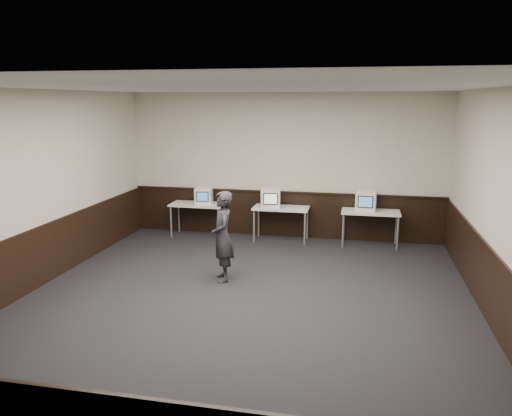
{
  "coord_description": "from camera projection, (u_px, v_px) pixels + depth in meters",
  "views": [
    {
      "loc": [
        1.63,
        -6.86,
        3.02
      ],
      "look_at": [
        -0.14,
        1.6,
        1.15
      ],
      "focal_mm": 35.0,
      "sensor_mm": 36.0,
      "label": 1
    }
  ],
  "objects": [
    {
      "name": "front_wall",
      "position": [
        107.0,
        316.0,
        3.36
      ],
      "size": [
        7.0,
        0.0,
        7.0
      ],
      "primitive_type": "plane",
      "rotation": [
        -1.57,
        0.0,
        0.0
      ],
      "color": "beige",
      "rests_on": "ground"
    },
    {
      "name": "desk_left",
      "position": [
        198.0,
        207.0,
        11.21
      ],
      "size": [
        1.2,
        0.6,
        0.75
      ],
      "color": "silver",
      "rests_on": "ground"
    },
    {
      "name": "floor",
      "position": [
        243.0,
        305.0,
        7.53
      ],
      "size": [
        8.0,
        8.0,
        0.0
      ],
      "primitive_type": "plane",
      "color": "black",
      "rests_on": "ground"
    },
    {
      "name": "person",
      "position": [
        223.0,
        236.0,
        8.41
      ],
      "size": [
        0.55,
        0.66,
        1.54
      ],
      "primitive_type": "imported",
      "rotation": [
        0.0,
        0.0,
        -1.19
      ],
      "color": "#242328",
      "rests_on": "ground"
    },
    {
      "name": "left_wall",
      "position": [
        28.0,
        192.0,
        7.89
      ],
      "size": [
        0.0,
        8.0,
        8.0
      ],
      "primitive_type": "plane",
      "rotation": [
        1.57,
        0.0,
        1.57
      ],
      "color": "beige",
      "rests_on": "ground"
    },
    {
      "name": "right_wall",
      "position": [
        504.0,
        212.0,
        6.49
      ],
      "size": [
        0.0,
        8.0,
        8.0
      ],
      "primitive_type": "plane",
      "rotation": [
        1.57,
        0.0,
        -1.57
      ],
      "color": "beige",
      "rests_on": "ground"
    },
    {
      "name": "back_wall",
      "position": [
        284.0,
        166.0,
        11.02
      ],
      "size": [
        7.0,
        0.0,
        7.0
      ],
      "primitive_type": "plane",
      "rotation": [
        1.57,
        0.0,
        0.0
      ],
      "color": "beige",
      "rests_on": "ground"
    },
    {
      "name": "wainscot_rail",
      "position": [
        284.0,
        192.0,
        11.1
      ],
      "size": [
        6.98,
        0.06,
        0.04
      ],
      "primitive_type": "cube",
      "color": "black",
      "rests_on": "wainscot_back"
    },
    {
      "name": "emac_center",
      "position": [
        270.0,
        198.0,
        10.77
      ],
      "size": [
        0.5,
        0.51,
        0.41
      ],
      "rotation": [
        0.0,
        0.0,
        0.22
      ],
      "color": "white",
      "rests_on": "desk_center"
    },
    {
      "name": "desk_center",
      "position": [
        281.0,
        210.0,
        10.83
      ],
      "size": [
        1.2,
        0.6,
        0.75
      ],
      "color": "silver",
      "rests_on": "ground"
    },
    {
      "name": "ceiling",
      "position": [
        242.0,
        87.0,
        6.85
      ],
      "size": [
        8.0,
        8.0,
        0.0
      ],
      "primitive_type": "plane",
      "rotation": [
        3.14,
        0.0,
        0.0
      ],
      "color": "white",
      "rests_on": "back_wall"
    },
    {
      "name": "wainscot_right",
      "position": [
        494.0,
        291.0,
        6.73
      ],
      "size": [
        0.04,
        7.98,
        1.0
      ],
      "primitive_type": "cube",
      "color": "black",
      "rests_on": "right_wall"
    },
    {
      "name": "emac_right",
      "position": [
        366.0,
        201.0,
        10.44
      ],
      "size": [
        0.45,
        0.47,
        0.42
      ],
      "rotation": [
        0.0,
        0.0,
        -0.07
      ],
      "color": "white",
      "rests_on": "desk_right"
    },
    {
      "name": "wainscot_back",
      "position": [
        284.0,
        215.0,
        11.23
      ],
      "size": [
        6.98,
        0.04,
        1.0
      ],
      "primitive_type": "cube",
      "color": "black",
      "rests_on": "back_wall"
    },
    {
      "name": "desk_right",
      "position": [
        371.0,
        214.0,
        10.45
      ],
      "size": [
        1.2,
        0.6,
        0.75
      ],
      "color": "silver",
      "rests_on": "ground"
    },
    {
      "name": "emac_left",
      "position": [
        204.0,
        196.0,
        11.11
      ],
      "size": [
        0.42,
        0.44,
        0.37
      ],
      "rotation": [
        0.0,
        0.0,
        0.15
      ],
      "color": "white",
      "rests_on": "desk_left"
    },
    {
      "name": "wainscot_left",
      "position": [
        35.0,
        258.0,
        8.12
      ],
      "size": [
        0.04,
        7.98,
        1.0
      ],
      "primitive_type": "cube",
      "color": "black",
      "rests_on": "left_wall"
    }
  ]
}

